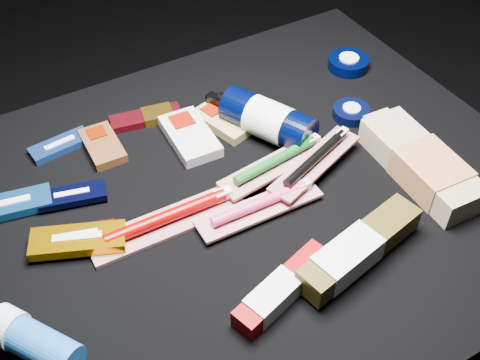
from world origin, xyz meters
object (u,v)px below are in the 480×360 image
lotion_bottle (268,119)px  toothpaste_carton_red (280,291)px  bodywash_bottle (422,165)px  deodorant_stick (33,341)px

lotion_bottle → toothpaste_carton_red: size_ratio=1.23×
bodywash_bottle → deodorant_stick: (-0.63, 0.00, 0.00)m
lotion_bottle → deodorant_stick: size_ratio=1.61×
deodorant_stick → toothpaste_carton_red: deodorant_stick is taller
lotion_bottle → toothpaste_carton_red: (-0.17, -0.30, -0.02)m
lotion_bottle → deodorant_stick: 0.52m
toothpaste_carton_red → deodorant_stick: bearing=147.8°
bodywash_bottle → deodorant_stick: size_ratio=1.88×
toothpaste_carton_red → bodywash_bottle: bearing=-2.4°
deodorant_stick → toothpaste_carton_red: (0.31, -0.09, -0.01)m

